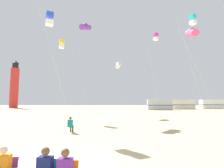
{
  "coord_description": "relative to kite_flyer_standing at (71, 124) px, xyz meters",
  "views": [
    {
      "loc": [
        2.61,
        -6.29,
        2.24
      ],
      "look_at": [
        1.64,
        12.93,
        4.13
      ],
      "focal_mm": 28.67,
      "sensor_mm": 36.0,
      "label": 1
    }
  ],
  "objects": [
    {
      "name": "kite_tube_white",
      "position": [
        3.28,
        14.59,
        7.31
      ],
      "size": [
        2.98,
        2.91,
        8.62
      ],
      "color": "silver",
      "rests_on": "ground"
    },
    {
      "name": "kite_tube_violet",
      "position": [
        -0.92,
        9.25,
        11.31
      ],
      "size": [
        1.89,
        2.59,
        12.63
      ],
      "color": "silver",
      "rests_on": "ground"
    },
    {
      "name": "kite_tube_rainbow",
      "position": [
        10.77,
        4.67,
        8.52
      ],
      "size": [
        3.33,
        3.08,
        9.84
      ],
      "color": "silver",
      "rests_on": "ground"
    },
    {
      "name": "kite_box_gold",
      "position": [
        -4.21,
        9.82,
        9.25
      ],
      "size": [
        1.84,
        1.39,
        10.46
      ],
      "color": "silver",
      "rests_on": "ground"
    },
    {
      "name": "rv_van_cream",
      "position": [
        21.77,
        40.75,
        0.78
      ],
      "size": [
        6.47,
        2.41,
        2.8
      ],
      "rotation": [
        0.0,
        0.0,
        -0.01
      ],
      "color": "beige",
      "rests_on": "ground"
    },
    {
      "name": "rv_van_white",
      "position": [
        31.1,
        43.15,
        0.78
      ],
      "size": [
        6.6,
        2.83,
        2.8
      ],
      "rotation": [
        0.0,
        0.0,
        0.08
      ],
      "color": "white",
      "rests_on": "ground"
    },
    {
      "name": "kite_flyer_standing",
      "position": [
        0.0,
        0.0,
        0.0
      ],
      "size": [
        0.36,
        0.52,
        1.16
      ],
      "rotation": [
        0.0,
        0.0,
        3.07
      ],
      "color": "#147F84",
      "rests_on": "ground"
    },
    {
      "name": "kite_box_blue",
      "position": [
        -2.52,
        1.66,
        8.79
      ],
      "size": [
        2.66,
        2.66,
        9.99
      ],
      "color": "silver",
      "rests_on": "ground"
    },
    {
      "name": "rv_van_silver",
      "position": [
        13.99,
        35.77,
        0.78
      ],
      "size": [
        6.48,
        2.46,
        2.8
      ],
      "rotation": [
        0.0,
        0.0,
        -0.02
      ],
      "color": "#B7BABF",
      "rests_on": "ground"
    },
    {
      "name": "kite_box_cyan",
      "position": [
        12.09,
        7.52,
        11.13
      ],
      "size": [
        2.37,
        2.37,
        12.35
      ],
      "color": "silver",
      "rests_on": "ground"
    },
    {
      "name": "ground",
      "position": [
        1.05,
        -6.7,
        -0.61
      ],
      "size": [
        200.0,
        200.0,
        0.0
      ],
      "primitive_type": "plane",
      "color": "#D3BC8C"
    },
    {
      "name": "lighthouse_distant",
      "position": [
        -33.83,
        47.82,
        7.22
      ],
      "size": [
        2.8,
        2.8,
        16.8
      ],
      "color": "red",
      "rests_on": "ground"
    },
    {
      "name": "kite_box_magenta",
      "position": [
        9.25,
        14.84,
        11.85
      ],
      "size": [
        1.83,
        1.83,
        13.07
      ],
      "color": "silver",
      "rests_on": "ground"
    }
  ]
}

